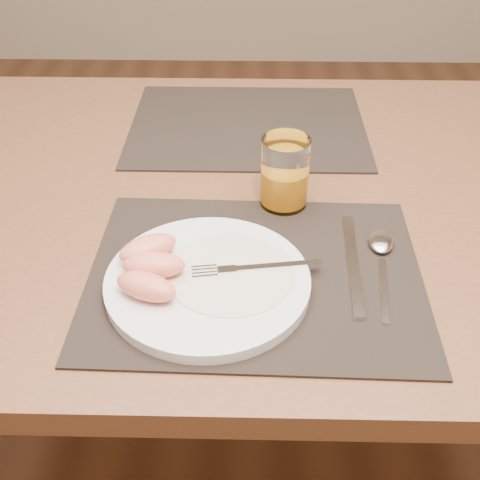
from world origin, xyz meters
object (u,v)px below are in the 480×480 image
(placemat_near, at_px, (255,274))
(placemat_far, at_px, (248,125))
(fork, at_px, (245,268))
(spoon, at_px, (381,248))
(juice_glass, at_px, (285,176))
(plate, at_px, (208,282))
(table, at_px, (254,228))
(knife, at_px, (354,272))

(placemat_near, height_order, placemat_far, same)
(fork, height_order, spoon, fork)
(placemat_near, height_order, juice_glass, juice_glass)
(placemat_near, relative_size, plate, 1.67)
(table, distance_m, spoon, 0.26)
(knife, height_order, spoon, spoon)
(placemat_far, distance_m, juice_glass, 0.28)
(placemat_far, bearing_deg, knife, -71.20)
(table, relative_size, plate, 5.19)
(spoon, height_order, juice_glass, juice_glass)
(fork, bearing_deg, placemat_far, 90.25)
(placemat_far, height_order, plate, plate)
(placemat_near, relative_size, placemat_far, 1.00)
(placemat_near, distance_m, placemat_far, 0.44)
(plate, bearing_deg, placemat_far, 84.26)
(fork, height_order, knife, fork)
(placemat_near, xyz_separation_m, juice_glass, (0.04, 0.17, 0.05))
(table, height_order, fork, fork)
(placemat_near, xyz_separation_m, fork, (-0.01, -0.01, 0.02))
(juice_glass, bearing_deg, fork, -107.45)
(plate, bearing_deg, placemat_near, 24.71)
(placemat_far, xyz_separation_m, spoon, (0.19, -0.39, 0.01))
(table, bearing_deg, spoon, -43.12)
(knife, bearing_deg, juice_glass, 118.10)
(knife, bearing_deg, table, 121.86)
(table, bearing_deg, knife, -58.14)
(placemat_near, height_order, fork, fork)
(plate, relative_size, fork, 1.54)
(fork, bearing_deg, knife, 5.61)
(fork, relative_size, juice_glass, 1.57)
(placemat_far, xyz_separation_m, juice_glass, (0.06, -0.27, 0.05))
(placemat_near, distance_m, knife, 0.13)
(spoon, relative_size, juice_glass, 1.72)
(placemat_far, distance_m, knife, 0.46)
(fork, bearing_deg, placemat_near, 42.23)
(placemat_near, bearing_deg, knife, 0.97)
(placemat_far, height_order, juice_glass, juice_glass)
(fork, relative_size, spoon, 0.91)
(fork, xyz_separation_m, knife, (0.15, 0.01, -0.02))
(plate, xyz_separation_m, knife, (0.20, 0.03, -0.01))
(plate, xyz_separation_m, juice_glass, (0.11, 0.20, 0.04))
(placemat_far, bearing_deg, juice_glass, -77.59)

